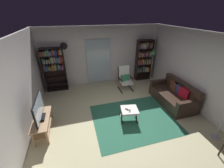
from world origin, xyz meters
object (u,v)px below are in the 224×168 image
(lounge_armchair, at_px, (125,78))
(wall_clock, at_px, (64,46))
(television, at_px, (39,109))
(bookshelf_near_sofa, at_px, (144,59))
(bookshelf_near_tv, at_px, (54,65))
(floor_lamp_by_shelf, at_px, (153,55))
(cell_phone, at_px, (127,109))
(tv_remote, at_px, (130,111))
(tv_stand, at_px, (43,123))
(leather_sofa, at_px, (174,96))
(ottoman, at_px, (129,111))

(lounge_armchair, relative_size, wall_clock, 3.53)
(television, relative_size, bookshelf_near_sofa, 0.52)
(television, height_order, bookshelf_near_tv, bookshelf_near_tv)
(bookshelf_near_tv, distance_m, wall_clock, 0.89)
(bookshelf_near_sofa, height_order, floor_lamp_by_shelf, bookshelf_near_sofa)
(lounge_armchair, xyz_separation_m, cell_phone, (-0.65, -1.96, -0.15))
(television, bearing_deg, tv_remote, -5.86)
(television, distance_m, floor_lamp_by_shelf, 4.96)
(tv_stand, height_order, cell_phone, tv_stand)
(leather_sofa, distance_m, wall_clock, 4.74)
(bookshelf_near_tv, bearing_deg, television, -95.68)
(lounge_armchair, bearing_deg, tv_remote, -106.15)
(lounge_armchair, relative_size, ottoman, 1.71)
(leather_sofa, height_order, wall_clock, wall_clock)
(lounge_armchair, distance_m, wall_clock, 2.87)
(bookshelf_near_sofa, xyz_separation_m, tv_remote, (-1.80, -2.78, -0.65))
(television, distance_m, leather_sofa, 4.53)
(bookshelf_near_sofa, height_order, tv_remote, bookshelf_near_sofa)
(tv_stand, distance_m, tv_remote, 2.56)
(bookshelf_near_sofa, distance_m, leather_sofa, 2.40)
(tv_stand, bearing_deg, cell_phone, -4.03)
(leather_sofa, height_order, tv_remote, leather_sofa)
(leather_sofa, bearing_deg, floor_lamp_by_shelf, 89.84)
(floor_lamp_by_shelf, bearing_deg, bookshelf_near_sofa, 107.34)
(cell_phone, bearing_deg, floor_lamp_by_shelf, 16.73)
(bookshelf_near_tv, relative_size, leather_sofa, 1.05)
(lounge_armchair, distance_m, ottoman, 2.06)
(bookshelf_near_tv, bearing_deg, wall_clock, 21.55)
(bookshelf_near_sofa, xyz_separation_m, lounge_armchair, (-1.21, -0.74, -0.51))
(bookshelf_near_tv, relative_size, tv_remote, 12.89)
(bookshelf_near_sofa, bearing_deg, leather_sofa, -86.02)
(tv_stand, xyz_separation_m, television, (0.00, 0.00, 0.47))
(television, bearing_deg, tv_stand, -125.24)
(ottoman, relative_size, wall_clock, 2.06)
(ottoman, bearing_deg, television, 175.87)
(cell_phone, height_order, wall_clock, wall_clock)
(lounge_armchair, height_order, tv_remote, lounge_armchair)
(floor_lamp_by_shelf, bearing_deg, television, -156.13)
(lounge_armchair, xyz_separation_m, floor_lamp_by_shelf, (1.38, 0.22, 0.83))
(bookshelf_near_tv, height_order, bookshelf_near_sofa, bookshelf_near_sofa)
(cell_phone, xyz_separation_m, floor_lamp_by_shelf, (2.03, 2.17, 0.98))
(cell_phone, bearing_deg, wall_clock, 90.91)
(leather_sofa, distance_m, lounge_armchair, 2.07)
(tv_stand, bearing_deg, lounge_armchair, 29.61)
(tv_stand, height_order, ottoman, tv_stand)
(bookshelf_near_tv, bearing_deg, tv_remote, -50.21)
(bookshelf_near_tv, distance_m, bookshelf_near_sofa, 4.10)
(bookshelf_near_sofa, height_order, lounge_armchair, bookshelf_near_sofa)
(tv_remote, bearing_deg, television, -158.67)
(wall_clock, bearing_deg, bookshelf_near_sofa, -2.73)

